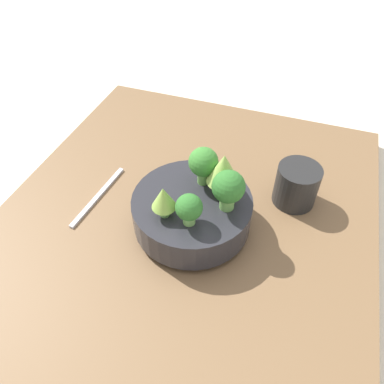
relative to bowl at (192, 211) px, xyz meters
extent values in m
plane|color=beige|center=(0.04, -0.02, -0.08)|extent=(6.00, 6.00, 0.00)
cube|color=brown|center=(0.04, -0.02, -0.06)|extent=(0.99, 0.76, 0.04)
cylinder|color=#28282D|center=(0.00, 0.00, -0.04)|extent=(0.10, 0.10, 0.01)
cylinder|color=#28282D|center=(0.00, 0.00, 0.00)|extent=(0.23, 0.23, 0.06)
cylinder|color=#6BA34C|center=(-0.04, 0.05, 0.05)|extent=(0.02, 0.02, 0.03)
cone|color=#93B751|center=(-0.04, 0.05, 0.09)|extent=(0.06, 0.06, 0.06)
cylinder|color=#6BA34C|center=(0.05, -0.03, 0.04)|extent=(0.02, 0.02, 0.02)
cone|color=#84AD47|center=(0.05, -0.03, 0.08)|extent=(0.04, 0.04, 0.04)
cylinder|color=#6BA34C|center=(-0.05, 0.00, 0.05)|extent=(0.02, 0.02, 0.03)
sphere|color=#387A2D|center=(-0.05, 0.00, 0.08)|extent=(0.06, 0.06, 0.06)
cylinder|color=#6BA34C|center=(0.00, 0.07, 0.05)|extent=(0.03, 0.03, 0.03)
sphere|color=#2D6B28|center=(0.00, 0.07, 0.09)|extent=(0.06, 0.06, 0.06)
cylinder|color=#7AB256|center=(0.05, 0.01, 0.04)|extent=(0.02, 0.02, 0.02)
sphere|color=#2D6B28|center=(0.05, 0.01, 0.07)|extent=(0.05, 0.05, 0.05)
cylinder|color=black|center=(-0.14, 0.18, 0.00)|extent=(0.09, 0.09, 0.09)
cube|color=silver|center=(-0.01, -0.22, -0.04)|extent=(0.19, 0.03, 0.01)
camera|label=1|loc=(0.46, 0.16, 0.54)|focal=35.00mm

